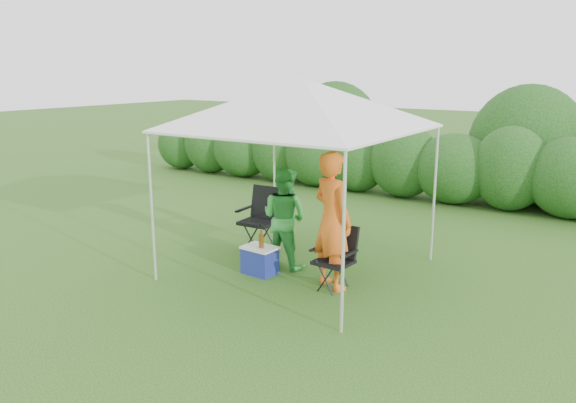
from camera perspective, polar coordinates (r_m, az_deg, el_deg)
The scene contains 9 objects.
ground at distance 8.14m, azimuth -0.66°, elevation -7.90°, with size 70.00×70.00×0.00m, color #37641F.
hedge at distance 13.14m, azimuth 14.51°, elevation 3.62°, with size 16.87×1.53×1.80m.
canopy at distance 8.02m, azimuth 1.32°, elevation 9.87°, with size 3.10×3.10×2.83m.
chair_right at distance 7.73m, azimuth 4.99°, elevation -5.24°, with size 0.56×0.51×0.87m.
chair_left at distance 9.41m, azimuth -2.67°, elevation -1.24°, with size 0.66×0.60×1.03m.
man at distance 7.60m, azimuth 4.52°, elevation -1.94°, with size 0.69×0.45×1.90m, color orange.
woman at distance 8.45m, azimuth -0.37°, elevation -1.63°, with size 0.74×0.58×1.53m, color green.
cooler at distance 8.29m, azimuth -2.88°, elevation -5.95°, with size 0.52×0.39×0.42m.
bottle at distance 8.12m, azimuth -2.73°, elevation -3.84°, with size 0.07×0.07×0.27m, color #592D0C.
Camera 1 is at (4.24, -6.29, 2.94)m, focal length 35.00 mm.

